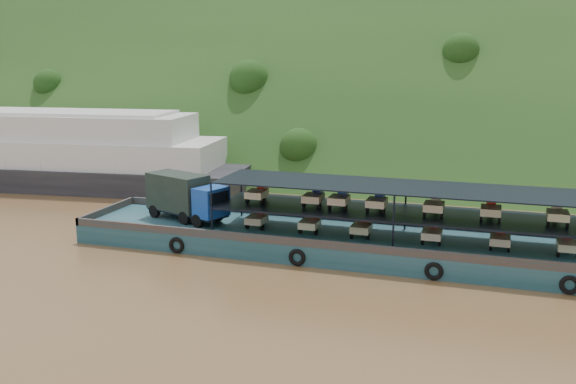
% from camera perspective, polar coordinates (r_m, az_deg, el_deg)
% --- Properties ---
extents(ground, '(160.00, 160.00, 0.00)m').
position_cam_1_polar(ground, '(41.16, 1.36, -5.38)').
color(ground, brown).
rests_on(ground, ground).
extents(hillside, '(140.00, 39.60, 39.60)m').
position_cam_1_polar(hillside, '(75.47, 9.27, 2.55)').
color(hillside, '#183513').
rests_on(hillside, ground).
extents(cargo_barge, '(35.00, 7.18, 4.54)m').
position_cam_1_polar(cargo_barge, '(41.14, 4.13, -3.84)').
color(cargo_barge, '#123A3F').
rests_on(cargo_barge, ground).
extents(passenger_ferry, '(36.24, 12.96, 7.18)m').
position_cam_1_polar(passenger_ferry, '(64.98, -19.30, 3.26)').
color(passenger_ferry, black).
rests_on(passenger_ferry, ground).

